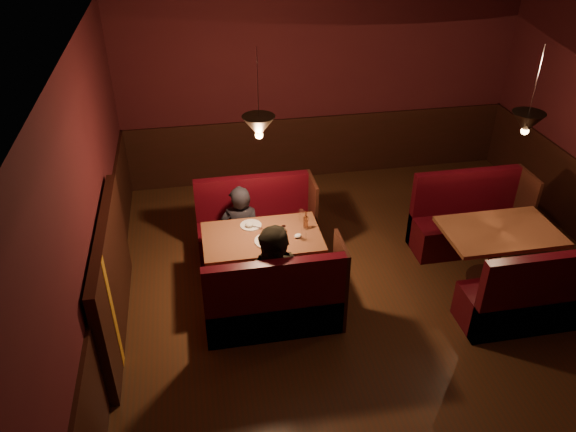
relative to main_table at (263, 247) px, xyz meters
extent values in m
cube|color=#562D18|center=(1.28, -0.81, -0.56)|extent=(6.00, 7.00, 0.01)
cube|color=black|center=(1.28, -0.81, 2.35)|extent=(6.00, 7.00, 0.01)
cube|color=#421216|center=(1.28, 2.69, 0.90)|extent=(6.00, 0.01, 2.90)
cube|color=#421216|center=(-1.72, -0.81, 0.90)|extent=(0.01, 7.00, 2.90)
cube|color=black|center=(1.28, 2.67, -0.05)|extent=(6.00, 0.04, 1.00)
cube|color=black|center=(-1.70, -0.81, -0.05)|extent=(0.04, 7.00, 1.00)
cube|color=black|center=(-1.64, -0.41, 0.10)|extent=(0.10, 2.20, 1.30)
cube|color=orange|center=(-1.59, -0.96, 0.10)|extent=(0.01, 0.12, 1.30)
cylinder|color=#333333|center=(-0.01, 0.00, 1.90)|extent=(0.01, 0.01, 0.80)
cone|color=black|center=(-0.01, 0.00, 1.50)|extent=(0.34, 0.34, 0.22)
sphere|color=#FFBF72|center=(-0.01, 0.00, 1.41)|extent=(0.08, 0.08, 0.08)
cylinder|color=#333333|center=(2.70, -0.40, 1.90)|extent=(0.01, 0.01, 0.80)
cone|color=black|center=(2.70, -0.40, 1.50)|extent=(0.34, 0.34, 0.22)
sphere|color=#FFBF72|center=(2.70, -0.40, 1.41)|extent=(0.08, 0.08, 0.08)
cube|color=brown|center=(-0.01, 0.00, 0.14)|extent=(1.34, 0.82, 0.05)
cylinder|color=black|center=(-0.01, 0.00, -0.22)|extent=(0.13, 0.13, 0.67)
cylinder|color=black|center=(-0.01, 0.00, -0.54)|extent=(0.54, 0.54, 0.04)
cylinder|color=silver|center=(0.02, -0.13, 0.17)|extent=(0.27, 0.27, 0.02)
cube|color=black|center=(0.01, -0.13, 0.20)|extent=(0.09, 0.08, 0.03)
ellipsoid|color=silver|center=(-0.02, -0.09, 0.21)|extent=(0.07, 0.07, 0.05)
cube|color=tan|center=(0.10, -0.22, 0.20)|extent=(0.08, 0.05, 0.03)
cylinder|color=silver|center=(0.03, -0.20, 0.19)|extent=(0.09, 0.10, 0.01)
cylinder|color=silver|center=(-0.11, 0.23, 0.17)|extent=(0.25, 0.25, 0.01)
ellipsoid|color=beige|center=(-0.13, 0.19, 0.21)|extent=(0.10, 0.10, 0.05)
cube|color=silver|center=(-0.07, 0.17, 0.18)|extent=(0.17, 0.11, 0.00)
cylinder|color=white|center=(0.24, 0.03, 0.21)|extent=(0.05, 0.05, 0.08)
cylinder|color=white|center=(0.49, 0.23, 0.24)|extent=(0.07, 0.07, 0.14)
cylinder|color=white|center=(0.44, -0.16, 0.24)|extent=(0.07, 0.07, 0.14)
cylinder|color=#47230F|center=(0.51, 0.06, 0.24)|extent=(0.06, 0.06, 0.15)
cylinder|color=#47230F|center=(0.51, 0.06, 0.35)|extent=(0.02, 0.02, 0.07)
ellipsoid|color=white|center=(0.38, -0.11, 0.19)|extent=(0.11, 0.10, 0.04)
cube|color=#3A050D|center=(-0.01, 0.69, -0.34)|extent=(1.44, 0.53, 0.43)
cube|color=#3A050D|center=(-0.01, 0.90, -0.05)|extent=(1.44, 0.12, 1.01)
cube|color=black|center=(0.73, 0.69, -0.05)|extent=(0.04, 0.53, 1.01)
cube|color=#3A050D|center=(-0.01, -0.70, -0.34)|extent=(1.44, 0.53, 0.43)
cube|color=#3A050D|center=(-0.01, -0.90, -0.05)|extent=(1.44, 0.12, 1.01)
cube|color=black|center=(0.73, -0.70, -0.05)|extent=(0.04, 0.53, 1.01)
cube|color=brown|center=(2.70, -0.40, 0.16)|extent=(1.31, 0.83, 0.05)
cylinder|color=black|center=(2.70, -0.40, -0.21)|extent=(0.14, 0.14, 0.69)
cylinder|color=black|center=(2.70, -0.40, -0.54)|extent=(0.55, 0.55, 0.04)
cube|color=#3A050D|center=(2.70, 0.31, -0.33)|extent=(1.40, 0.54, 0.44)
cube|color=#3A050D|center=(2.70, 0.52, -0.04)|extent=(1.40, 0.12, 1.03)
cube|color=black|center=(3.42, 0.31, -0.04)|extent=(0.04, 0.54, 1.03)
cube|color=#3A050D|center=(2.70, -1.11, -0.33)|extent=(1.40, 0.54, 0.44)
cube|color=#3A050D|center=(2.70, -1.33, -0.04)|extent=(1.40, 0.12, 1.03)
imported|color=black|center=(-0.20, 0.55, 0.16)|extent=(0.56, 0.40, 1.42)
imported|color=black|center=(0.05, -0.68, 0.23)|extent=(0.91, 0.80, 1.58)
camera|label=1|loc=(-0.68, -5.23, 3.73)|focal=35.00mm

